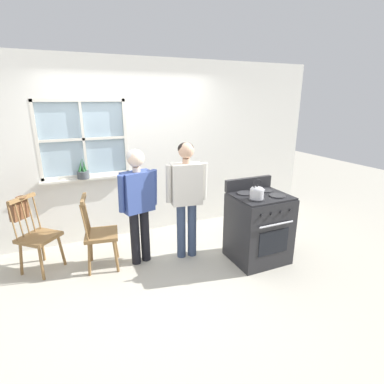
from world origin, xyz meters
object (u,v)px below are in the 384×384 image
(person_elderly_left, at_px, (138,196))
(stove, at_px, (258,227))
(person_teen_center, at_px, (186,190))
(potted_plant, at_px, (83,173))
(chair_by_window, at_px, (38,237))
(chair_near_wall, at_px, (100,235))
(kettle, at_px, (257,192))
(handbag, at_px, (18,209))

(person_elderly_left, xyz_separation_m, stove, (1.47, -0.57, -0.46))
(person_teen_center, xyz_separation_m, potted_plant, (-1.19, 1.00, 0.12))
(chair_by_window, bearing_deg, person_teen_center, -60.26)
(chair_near_wall, distance_m, potted_plant, 1.04)
(person_elderly_left, height_order, kettle, person_elderly_left)
(person_teen_center, relative_size, kettle, 6.44)
(stove, height_order, potted_plant, potted_plant)
(chair_by_window, xyz_separation_m, stove, (2.70, -0.90, 0.02))
(kettle, relative_size, handbag, 0.80)
(stove, relative_size, potted_plant, 3.57)
(stove, height_order, kettle, kettle)
(stove, distance_m, handbag, 3.08)
(chair_near_wall, relative_size, kettle, 3.96)
(person_elderly_left, distance_m, potted_plant, 1.07)
(potted_plant, bearing_deg, kettle, -40.46)
(stove, xyz_separation_m, handbag, (-2.87, 1.06, 0.33))
(chair_near_wall, bearing_deg, handbag, 75.49)
(stove, xyz_separation_m, potted_plant, (-2.04, 1.47, 0.62))
(person_elderly_left, height_order, person_teen_center, person_teen_center)
(chair_near_wall, bearing_deg, person_elderly_left, -89.62)
(chair_near_wall, height_order, handbag, same)
(person_teen_center, height_order, stove, person_teen_center)
(potted_plant, relative_size, handbag, 0.99)
(chair_by_window, relative_size, potted_plant, 3.22)
(person_elderly_left, bearing_deg, potted_plant, 109.08)
(person_teen_center, bearing_deg, stove, -20.88)
(person_teen_center, height_order, potted_plant, person_teen_center)
(person_elderly_left, bearing_deg, chair_near_wall, 157.44)
(person_teen_center, relative_size, stove, 1.47)
(chair_near_wall, height_order, person_teen_center, person_teen_center)
(chair_near_wall, xyz_separation_m, handbag, (-0.89, 0.40, 0.35))
(chair_by_window, distance_m, kettle, 2.80)
(person_elderly_left, height_order, potted_plant, person_elderly_left)
(chair_by_window, relative_size, person_elderly_left, 0.64)
(chair_by_window, bearing_deg, chair_near_wall, -65.72)
(kettle, height_order, potted_plant, potted_plant)
(person_elderly_left, distance_m, handbag, 1.48)
(handbag, bearing_deg, kettle, -23.75)
(chair_near_wall, relative_size, handbag, 3.18)
(person_elderly_left, bearing_deg, person_teen_center, -22.82)
(kettle, bearing_deg, chair_near_wall, 156.53)
(chair_by_window, distance_m, person_elderly_left, 1.35)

